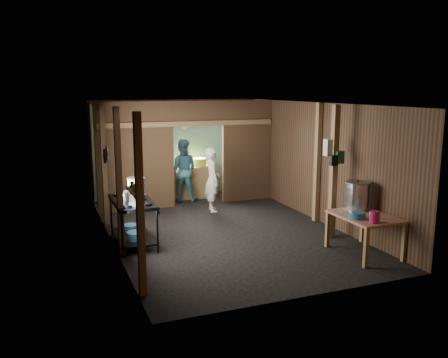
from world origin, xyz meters
name	(u,v)px	position (x,y,z in m)	size (l,w,h in m)	color
floor	(221,229)	(0.00, 0.00, 0.00)	(4.50, 7.00, 0.00)	black
ceiling	(220,104)	(0.00, 0.00, 2.60)	(4.50, 7.00, 0.00)	#3B3835
wall_back	(175,148)	(0.00, 3.50, 1.30)	(4.50, 0.00, 2.60)	#4E301C
wall_front	(311,207)	(0.00, -3.50, 1.30)	(4.50, 0.00, 2.60)	#4E301C
wall_left	(109,175)	(-2.25, 0.00, 1.30)	(0.00, 7.00, 2.60)	#4E301C
wall_right	(315,162)	(2.25, 0.00, 1.30)	(0.00, 7.00, 2.60)	#4E301C
partition_left	(135,157)	(-1.32, 2.20, 1.30)	(1.85, 0.10, 2.60)	brown
partition_right	(247,151)	(1.57, 2.20, 1.30)	(1.35, 0.10, 2.60)	brown
partition_header	(198,113)	(0.25, 2.20, 2.30)	(1.30, 0.10, 0.60)	brown
turquoise_panel	(175,150)	(0.00, 3.44, 1.25)	(4.40, 0.06, 2.50)	#5D9D93
back_counter	(192,182)	(0.30, 2.95, 0.42)	(1.20, 0.50, 0.85)	olive
wall_clock	(184,126)	(0.25, 3.40, 1.90)	(0.20, 0.20, 0.03)	silver
post_left_a	(140,207)	(-2.18, -2.60, 1.30)	(0.10, 0.12, 2.60)	olive
post_left_b	(119,183)	(-2.18, -0.80, 1.30)	(0.10, 0.12, 2.60)	olive
post_left_c	(104,165)	(-2.18, 1.20, 1.30)	(0.10, 0.12, 2.60)	olive
post_right	(317,163)	(2.18, -0.20, 1.30)	(0.10, 0.12, 2.60)	olive
post_free	(334,172)	(1.85, -1.30, 1.30)	(0.12, 0.12, 2.60)	olive
cross_beam	(189,124)	(0.00, 2.15, 2.05)	(4.40, 0.12, 0.12)	olive
pan_lid_big	(107,154)	(-2.21, 0.40, 1.65)	(0.34, 0.34, 0.03)	slate
pan_lid_small	(105,156)	(-2.21, 0.80, 1.55)	(0.30, 0.30, 0.03)	black
wall_shelf	(135,192)	(-2.15, -2.10, 1.40)	(0.14, 0.80, 0.03)	olive
jar_white	(138,191)	(-2.15, -2.35, 1.47)	(0.07, 0.07, 0.10)	silver
jar_yellow	(135,188)	(-2.15, -2.10, 1.47)	(0.08, 0.08, 0.10)	gold
jar_green	(132,185)	(-2.15, -1.88, 1.47)	(0.06, 0.06, 0.10)	#20521E
bag_white	(330,147)	(1.80, -1.22, 1.78)	(0.22, 0.15, 0.32)	silver
bag_green	(339,157)	(1.92, -1.36, 1.60)	(0.16, 0.12, 0.24)	#20521E
bag_black	(333,160)	(1.78, -1.38, 1.55)	(0.14, 0.10, 0.20)	black
gas_range	(133,222)	(-1.88, -0.32, 0.42)	(0.74, 1.44, 0.85)	black
prep_table	(364,235)	(1.83, -2.35, 0.35)	(0.87, 1.20, 0.71)	tan
stove_pot_large	(136,186)	(-1.71, 0.16, 1.01)	(0.35, 0.35, 0.35)	silver
stove_pot_med	(123,197)	(-2.05, -0.33, 0.93)	(0.23, 0.23, 0.21)	silver
stove_saucepan	(119,194)	(-2.05, 0.11, 0.90)	(0.15, 0.15, 0.09)	silver
frying_pan	(137,204)	(-1.88, -0.73, 0.87)	(0.28, 0.50, 0.07)	slate
blue_tub_front	(136,236)	(-1.88, -0.57, 0.24)	(0.35, 0.35, 0.14)	#2D6287
blue_tub_back	(130,228)	(-1.88, 0.00, 0.23)	(0.31, 0.31, 0.12)	#2D6287
stock_pot	(357,196)	(1.95, -1.93, 0.96)	(0.46, 0.46, 0.53)	silver
wash_basin	(357,215)	(1.57, -2.45, 0.76)	(0.29, 0.29, 0.11)	#2D6287
pink_bucket	(374,217)	(1.67, -2.78, 0.81)	(0.16, 0.16, 0.20)	#B21A57
knife	(378,222)	(1.74, -2.79, 0.71)	(0.30, 0.04, 0.01)	silver
yellow_tub	(199,162)	(0.51, 2.95, 0.95)	(0.38, 0.38, 0.21)	gold
red_cup	(177,165)	(-0.09, 2.95, 0.92)	(0.13, 0.13, 0.15)	#B01C33
cook	(212,180)	(0.35, 1.45, 0.76)	(0.56, 0.37, 1.53)	silver
worker_back	(182,170)	(-0.03, 2.69, 0.81)	(0.79, 0.62, 1.63)	#3B747C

